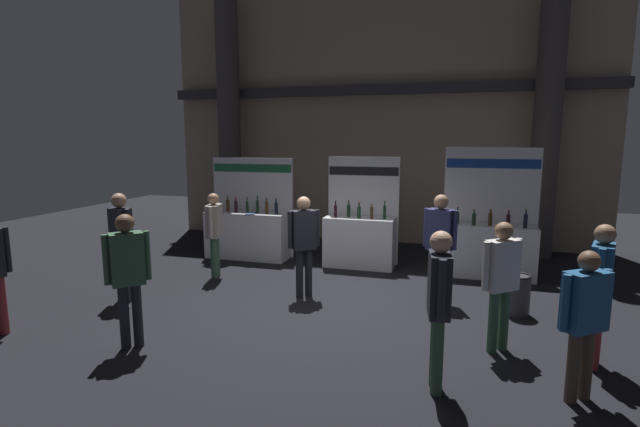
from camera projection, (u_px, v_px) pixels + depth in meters
ground_plane at (322, 303)px, 7.74m from camera, size 24.00×24.00×0.00m
hall_colonnade at (377, 106)px, 11.88m from camera, size 11.07×1.07×7.00m
exhibitor_booth_0 at (248, 231)px, 10.61m from camera, size 1.93×0.71×2.23m
exhibitor_booth_1 at (360, 238)px, 9.90m from camera, size 1.52×0.66×2.28m
exhibitor_booth_2 at (489, 245)px, 9.18m from camera, size 1.78×0.66×2.49m
trash_bin at (516, 294)px, 7.23m from camera, size 0.40×0.40×0.62m
visitor_0 at (214, 227)px, 9.09m from camera, size 0.32×0.58×1.63m
visitor_2 at (584, 313)px, 4.73m from camera, size 0.51×0.45×1.58m
visitor_3 at (440, 237)px, 7.74m from camera, size 0.54×0.36×1.77m
visitor_4 at (121, 237)px, 7.71m from camera, size 0.47×0.33×1.80m
visitor_5 at (128, 268)px, 5.95m from camera, size 0.45×0.45×1.74m
visitor_6 at (501, 276)px, 5.86m from camera, size 0.47×0.43×1.66m
visitor_7 at (600, 283)px, 5.45m from camera, size 0.34×0.57×1.71m
visitor_8 at (304, 238)px, 7.93m from camera, size 0.46×0.40×1.71m
visitor_9 at (439, 297)px, 4.92m from camera, size 0.26×0.57×1.74m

